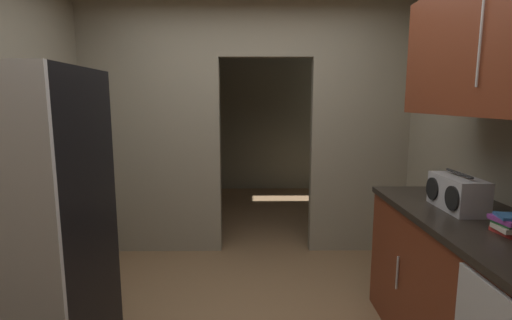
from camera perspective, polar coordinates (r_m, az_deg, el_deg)
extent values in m
cube|color=gray|center=(4.02, -15.46, 5.23)|extent=(1.39, 0.12, 2.69)
cube|color=gray|center=(4.04, 15.40, 5.24)|extent=(1.00, 0.12, 2.69)
cube|color=gray|center=(3.96, 1.53, 20.14)|extent=(0.94, 0.12, 0.67)
cube|color=gray|center=(6.77, -1.07, 6.90)|extent=(3.33, 0.10, 2.69)
cube|color=gray|center=(5.59, -18.10, 6.05)|extent=(0.10, 2.89, 2.69)
cube|color=gray|center=(5.55, 15.79, 6.13)|extent=(0.10, 2.89, 2.69)
cube|color=black|center=(2.53, -32.05, -8.54)|extent=(0.82, 0.71, 1.76)
cube|color=maroon|center=(2.50, 31.88, -19.49)|extent=(0.64, 1.95, 0.89)
cube|color=black|center=(2.33, 32.83, -9.24)|extent=(0.68, 1.95, 0.04)
cylinder|color=#B7BABC|center=(2.68, 20.60, -15.67)|extent=(0.01, 0.01, 0.22)
cylinder|color=#B7BABC|center=(2.15, 30.83, 15.36)|extent=(0.01, 0.01, 0.44)
cube|color=#B2B2B7|center=(2.57, 28.21, -4.46)|extent=(0.18, 0.40, 0.20)
cylinder|color=#262626|center=(2.55, 28.41, -1.80)|extent=(0.02, 0.28, 0.02)
cylinder|color=black|center=(2.42, 27.54, -5.17)|extent=(0.01, 0.14, 0.14)
cylinder|color=black|center=(2.63, 25.12, -3.96)|extent=(0.01, 0.14, 0.14)
cube|color=red|center=(2.26, 33.94, -9.02)|extent=(0.12, 0.15, 0.02)
cube|color=beige|center=(2.24, 34.12, -8.57)|extent=(0.13, 0.13, 0.02)
cube|color=#388C47|center=(2.24, 33.85, -8.00)|extent=(0.11, 0.13, 0.02)
cube|color=#8C3893|center=(2.23, 33.91, -7.57)|extent=(0.12, 0.17, 0.02)
cube|color=#2D609E|center=(2.22, 34.01, -7.11)|extent=(0.13, 0.14, 0.01)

